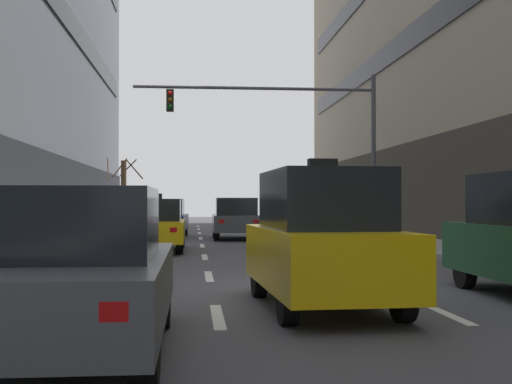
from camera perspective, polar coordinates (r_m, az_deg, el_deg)
name	(u,v)px	position (r m, az deg, el deg)	size (l,w,h in m)	color
ground_plane	(299,287)	(12.44, 3.61, -8.02)	(120.00, 120.00, 0.00)	#424247
lane_stripe_l1_s3	(218,316)	(9.33, -3.26, -10.40)	(0.16, 2.00, 0.01)	silver
lane_stripe_l1_s4	(209,276)	(14.28, -4.00, -7.08)	(0.16, 2.00, 0.01)	silver
lane_stripe_l1_s5	(205,257)	(19.26, -4.35, -5.48)	(0.16, 2.00, 0.01)	silver
lane_stripe_l1_s6	(202,246)	(24.24, -4.56, -4.53)	(0.16, 2.00, 0.01)	silver
lane_stripe_l1_s7	(201,238)	(29.23, -4.69, -3.91)	(0.16, 2.00, 0.01)	silver
lane_stripe_l1_s8	(199,233)	(34.23, -4.79, -3.46)	(0.16, 2.00, 0.01)	silver
lane_stripe_l1_s9	(199,229)	(39.22, -4.86, -3.13)	(0.16, 2.00, 0.01)	silver
lane_stripe_l1_s10	(198,226)	(44.22, -4.91, -2.88)	(0.16, 2.00, 0.01)	silver
lane_stripe_l2_s3	(444,313)	(9.96, 15.57, -9.76)	(0.16, 2.00, 0.01)	silver
lane_stripe_l2_s4	(357,275)	(14.70, 8.54, -6.90)	(0.16, 2.00, 0.01)	silver
lane_stripe_l2_s5	(315,256)	(19.57, 5.01, -5.40)	(0.16, 2.00, 0.01)	silver
lane_stripe_l2_s6	(290,245)	(24.49, 2.90, -4.49)	(0.16, 2.00, 0.01)	silver
lane_stripe_l2_s7	(274,238)	(29.44, 1.50, -3.89)	(0.16, 2.00, 0.01)	silver
lane_stripe_l2_s8	(262,233)	(34.41, 0.51, -3.45)	(0.16, 2.00, 0.01)	silver
lane_stripe_l2_s9	(253,229)	(39.38, -0.24, -3.13)	(0.16, 2.00, 0.01)	silver
lane_stripe_l2_s10	(246,226)	(44.36, -0.81, -2.88)	(0.16, 2.00, 0.01)	silver
taxi_driving_0	(323,239)	(9.97, 5.63, -4.00)	(1.92, 4.24, 2.19)	black
car_driving_1	(165,218)	(30.33, -7.70, -2.21)	(2.08, 4.61, 1.70)	black
car_driving_2	(73,273)	(7.14, -15.19, -6.58)	(1.89, 4.52, 1.69)	black
car_driving_3	(236,219)	(28.70, -1.71, -2.27)	(2.00, 4.65, 1.73)	black
taxi_driving_4	(155,226)	(21.63, -8.50, -2.82)	(1.85, 4.39, 1.83)	black
traffic_signal_0	(301,125)	(26.48, 3.81, 5.66)	(9.44, 0.35, 6.43)	#4C4C51
street_tree_1	(123,192)	(39.49, -11.11, 0.03)	(2.14, 1.85, 4.00)	#4C3823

